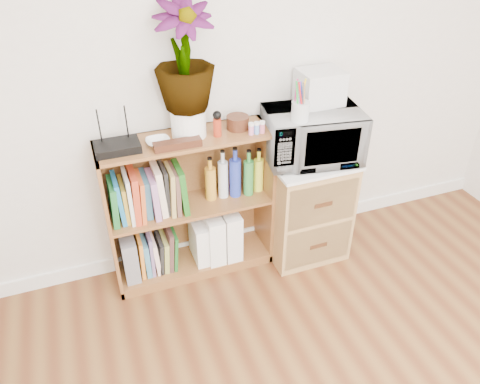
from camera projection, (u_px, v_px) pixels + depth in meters
skirting_board at (237, 236)px, 3.30m from camera, size 4.00×0.02×0.10m
bookshelf at (190, 207)px, 2.85m from camera, size 1.00×0.30×0.95m
wicker_unit at (304, 206)px, 3.08m from camera, size 0.50×0.45×0.70m
microwave at (312, 135)px, 2.78m from camera, size 0.61×0.46×0.31m
pen_cup at (300, 111)px, 2.56m from camera, size 0.10×0.10×0.11m
small_appliance at (320, 87)px, 2.74m from camera, size 0.25×0.21×0.20m
router at (117, 147)px, 2.46m from camera, size 0.24×0.16×0.04m
white_bowl at (158, 142)px, 2.51m from camera, size 0.13×0.13×0.03m
plant_pot at (188, 122)px, 2.57m from camera, size 0.19×0.19×0.16m
potted_plant at (184, 56)px, 2.37m from camera, size 0.32×0.32×0.56m
trinket_box at (177, 144)px, 2.48m from camera, size 0.26×0.06×0.04m
kokeshi_doll at (217, 127)px, 2.58m from camera, size 0.05×0.05×0.10m
wooden_bowl at (238, 122)px, 2.67m from camera, size 0.13×0.13×0.08m
paint_jars at (257, 130)px, 2.62m from camera, size 0.10×0.04×0.05m
file_box at (129, 255)px, 2.88m from camera, size 0.09×0.23×0.29m
magazine_holder_left at (199, 240)px, 3.00m from camera, size 0.09×0.22×0.28m
magazine_holder_mid at (212, 235)px, 3.02m from camera, size 0.10×0.26×0.33m
magazine_holder_right at (229, 231)px, 3.05m from camera, size 0.11×0.27×0.33m
cookbooks at (148, 193)px, 2.69m from camera, size 0.44×0.20×0.30m
liquor_bottles at (235, 175)px, 2.84m from camera, size 0.37×0.07×0.32m
lower_books at (157, 251)px, 2.94m from camera, size 0.25×0.19×0.29m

